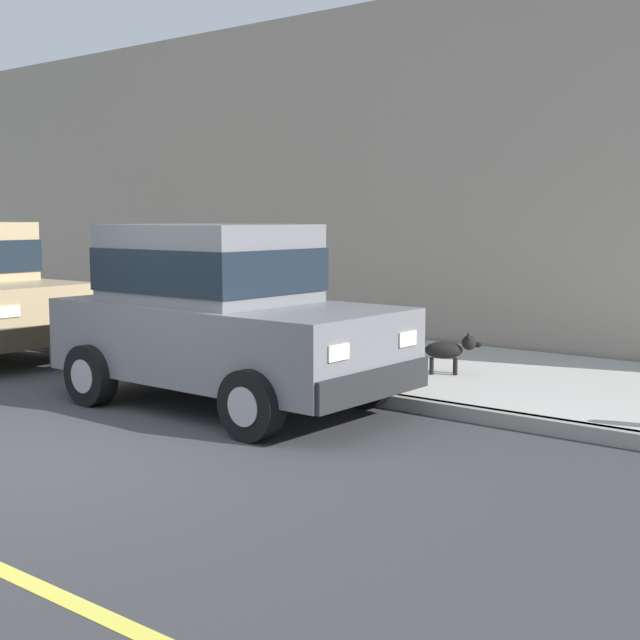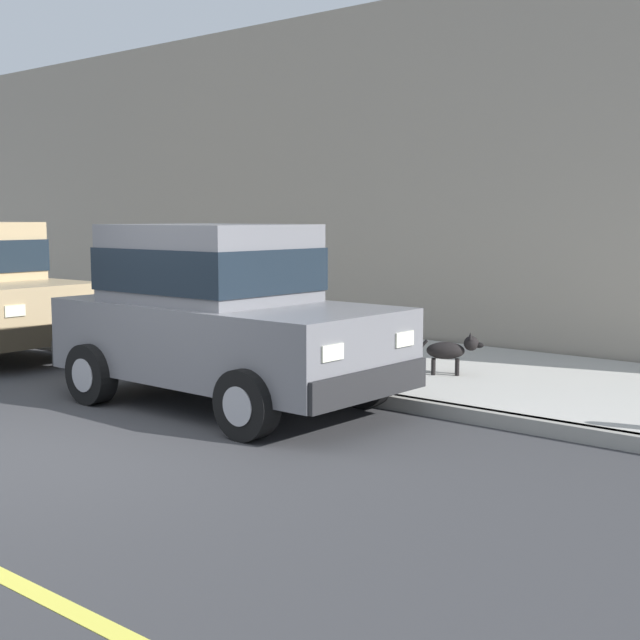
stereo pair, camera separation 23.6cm
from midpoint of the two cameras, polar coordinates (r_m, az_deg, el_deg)
name	(u,v)px [view 2 (the right image)]	position (r m, az deg, el deg)	size (l,w,h in m)	color
ground_plane	(50,452)	(7.66, -16.49, -8.30)	(80.00, 80.00, 0.00)	#38383A
curb	(301,387)	(9.72, -0.54, -4.39)	(0.16, 64.00, 0.14)	gray
sidewalk	(394,365)	(11.13, 5.52, -2.99)	(3.60, 64.00, 0.14)	#B7B5AD
car_grey_hatchback	(220,312)	(9.04, -5.87, 0.53)	(1.97, 3.80, 1.88)	slate
dog_black	(451,350)	(10.14, 9.28, -1.95)	(0.46, 0.67, 0.49)	black
building_facade	(263,181)	(15.33, -3.29, 9.12)	(0.50, 20.00, 5.15)	#9E9384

